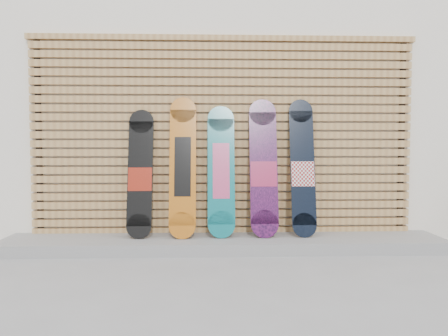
% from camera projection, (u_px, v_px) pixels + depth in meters
% --- Properties ---
extents(ground, '(80.00, 80.00, 0.00)m').
position_uv_depth(ground, '(243.00, 266.00, 3.93)').
color(ground, gray).
rests_on(ground, ground).
extents(building, '(12.00, 5.00, 3.60)m').
position_uv_depth(building, '(256.00, 103.00, 7.35)').
color(building, white).
rests_on(building, ground).
extents(concrete_step, '(4.60, 0.70, 0.12)m').
position_uv_depth(concrete_step, '(224.00, 243.00, 4.60)').
color(concrete_step, gray).
rests_on(concrete_step, ground).
extents(slat_wall, '(4.26, 0.08, 2.29)m').
position_uv_depth(slat_wall, '(223.00, 135.00, 4.83)').
color(slat_wall, '#A97C46').
rests_on(slat_wall, ground).
extents(snowboard_0, '(0.26, 0.33, 1.36)m').
position_uv_depth(snowboard_0, '(140.00, 174.00, 4.63)').
color(snowboard_0, black).
rests_on(snowboard_0, concrete_step).
extents(snowboard_1, '(0.28, 0.35, 1.50)m').
position_uv_depth(snowboard_1, '(183.00, 167.00, 4.63)').
color(snowboard_1, '#B56013').
rests_on(snowboard_1, concrete_step).
extents(snowboard_2, '(0.29, 0.33, 1.40)m').
position_uv_depth(snowboard_2, '(221.00, 171.00, 4.66)').
color(snowboard_2, '#0B666D').
rests_on(snowboard_2, concrete_step).
extents(snowboard_3, '(0.30, 0.33, 1.48)m').
position_uv_depth(snowboard_3, '(264.00, 168.00, 4.67)').
color(snowboard_3, black).
rests_on(snowboard_3, concrete_step).
extents(snowboard_4, '(0.26, 0.32, 1.48)m').
position_uv_depth(snowboard_4, '(303.00, 168.00, 4.69)').
color(snowboard_4, black).
rests_on(snowboard_4, concrete_step).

